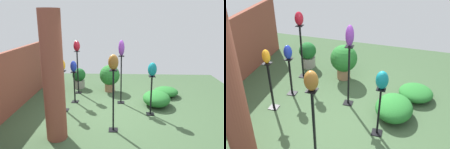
{
  "view_description": "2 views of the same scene",
  "coord_description": "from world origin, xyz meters",
  "views": [
    {
      "loc": [
        -5.4,
        -0.08,
        2.46
      ],
      "look_at": [
        0.13,
        0.16,
        1.0
      ],
      "focal_mm": 35.0,
      "sensor_mm": 36.0,
      "label": 1
    },
    {
      "loc": [
        -3.95,
        -1.19,
        3.57
      ],
      "look_at": [
        0.17,
        0.02,
        1.0
      ],
      "focal_mm": 42.0,
      "sensor_mm": 36.0,
      "label": 2
    }
  ],
  "objects": [
    {
      "name": "ground_plane",
      "position": [
        0.0,
        0.0,
        0.0
      ],
      "size": [
        8.0,
        8.0,
        0.0
      ],
      "primitive_type": "plane",
      "color": "#385133"
    },
    {
      "name": "pedestal_cobalt",
      "position": [
        0.64,
        1.28,
        0.42
      ],
      "size": [
        0.2,
        0.2,
        0.93
      ],
      "color": "black",
      "rests_on": "ground"
    },
    {
      "name": "foliage_bed_east",
      "position": [
        0.5,
        -1.1,
        0.2
      ],
      "size": [
        0.91,
        0.77,
        0.41
      ],
      "primitive_type": "ellipsoid",
      "color": "#236B28",
      "rests_on": "ground"
    },
    {
      "name": "art_vase_ruby",
      "position": [
        1.45,
        1.34,
        1.57
      ],
      "size": [
        0.19,
        0.21,
        0.33
      ],
      "primitive_type": "ellipsoid",
      "color": "maroon",
      "rests_on": "pedestal_ruby"
    },
    {
      "name": "pedestal_ruby",
      "position": [
        1.45,
        1.34,
        0.65
      ],
      "size": [
        0.2,
        0.2,
        1.4
      ],
      "color": "black",
      "rests_on": "ground"
    },
    {
      "name": "art_vase_teal",
      "position": [
        -0.12,
        -0.85,
        1.21
      ],
      "size": [
        0.21,
        0.22,
        0.34
      ],
      "primitive_type": "ellipsoid",
      "color": "#0F727A",
      "rests_on": "pedestal_teal"
    },
    {
      "name": "pedestal_amber",
      "position": [
        0.03,
        1.44,
        0.51
      ],
      "size": [
        0.2,
        0.2,
        1.11
      ],
      "color": "black",
      "rests_on": "ground"
    },
    {
      "name": "pedestal_bronze",
      "position": [
        -0.99,
        0.08,
        0.64
      ],
      "size": [
        0.2,
        0.2,
        1.4
      ],
      "color": "black",
      "rests_on": "ground"
    },
    {
      "name": "art_vase_violet",
      "position": [
        0.64,
        -0.08,
        1.63
      ],
      "size": [
        0.18,
        0.17,
        0.44
      ],
      "primitive_type": "ellipsoid",
      "color": "#6B2D8C",
      "rests_on": "pedestal_violet"
    },
    {
      "name": "art_vase_bronze",
      "position": [
        -0.99,
        0.08,
        1.56
      ],
      "size": [
        0.21,
        0.22,
        0.33
      ],
      "primitive_type": "ellipsoid",
      "color": "brown",
      "rests_on": "pedestal_bronze"
    },
    {
      "name": "foliage_bed_west",
      "position": [
        1.27,
        -1.52,
        0.14
      ],
      "size": [
        0.73,
        0.77,
        0.29
      ],
      "primitive_type": "ellipsoid",
      "color": "#236B28",
      "rests_on": "ground"
    },
    {
      "name": "art_vase_cobalt",
      "position": [
        0.64,
        1.28,
        1.09
      ],
      "size": [
        0.19,
        0.19,
        0.32
      ],
      "primitive_type": "ellipsoid",
      "color": "#192D9E",
      "rests_on": "pedestal_cobalt"
    },
    {
      "name": "brick_wall_back",
      "position": [
        0.0,
        2.8,
        0.81
      ],
      "size": [
        5.6,
        0.12,
        1.62
      ],
      "primitive_type": "cube",
      "color": "brown",
      "rests_on": "ground"
    },
    {
      "name": "potted_plant_front_right",
      "position": [
        1.67,
        0.3,
        0.53
      ],
      "size": [
        0.68,
        0.68,
        0.91
      ],
      "color": "#936B4C",
      "rests_on": "ground"
    },
    {
      "name": "brick_pillar",
      "position": [
        -1.35,
        1.25,
        1.31
      ],
      "size": [
        0.42,
        0.42,
        2.62
      ],
      "primitive_type": "cylinder",
      "color": "brown",
      "rests_on": "ground"
    },
    {
      "name": "potted_plant_walkway_edge",
      "position": [
        2.0,
        1.41,
        0.38
      ],
      "size": [
        0.46,
        0.46,
        0.71
      ],
      "color": "gray",
      "rests_on": "ground"
    },
    {
      "name": "pedestal_violet",
      "position": [
        0.64,
        -0.08,
        0.65
      ],
      "size": [
        0.2,
        0.2,
        1.41
      ],
      "color": "black",
      "rests_on": "ground"
    },
    {
      "name": "pedestal_teal",
      "position": [
        -0.12,
        -0.85,
        0.47
      ],
      "size": [
        0.2,
        0.2,
        1.04
      ],
      "color": "black",
      "rests_on": "ground"
    },
    {
      "name": "art_vase_amber",
      "position": [
        0.03,
        1.44,
        1.26
      ],
      "size": [
        0.15,
        0.16,
        0.29
      ],
      "primitive_type": "ellipsoid",
      "color": "orange",
      "rests_on": "pedestal_amber"
    }
  ]
}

